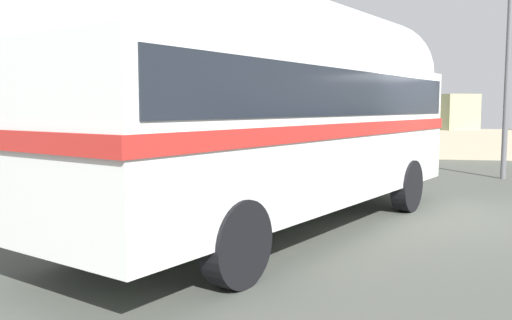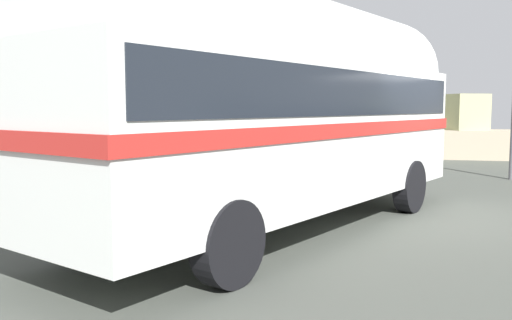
{
  "view_description": "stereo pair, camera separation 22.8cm",
  "coord_description": "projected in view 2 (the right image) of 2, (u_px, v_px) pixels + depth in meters",
  "views": [
    {
      "loc": [
        -1.3,
        -9.91,
        1.94
      ],
      "look_at": [
        -2.91,
        -1.26,
        1.08
      ],
      "focal_mm": 37.75,
      "sensor_mm": 36.0,
      "label": 1
    },
    {
      "loc": [
        -1.08,
        -9.87,
        1.94
      ],
      "look_at": [
        -2.91,
        -1.26,
        1.08
      ],
      "focal_mm": 37.75,
      "sensor_mm": 36.0,
      "label": 2
    }
  ],
  "objects": [
    {
      "name": "breakwater",
      "position": [
        394.0,
        137.0,
        21.01
      ],
      "size": [
        31.36,
        2.48,
        2.49
      ],
      "color": "tan",
      "rests_on": "ground"
    },
    {
      "name": "vintage_coach",
      "position": [
        281.0,
        101.0,
        8.33
      ],
      "size": [
        5.78,
        8.79,
        3.7
      ],
      "rotation": [
        0.0,
        0.0,
        -0.43
      ],
      "color": "black",
      "rests_on": "ground"
    },
    {
      "name": "ground",
      "position": [
        431.0,
        217.0,
        9.57
      ],
      "size": [
        32.0,
        26.0,
        0.02
      ],
      "color": "#454943"
    }
  ]
}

